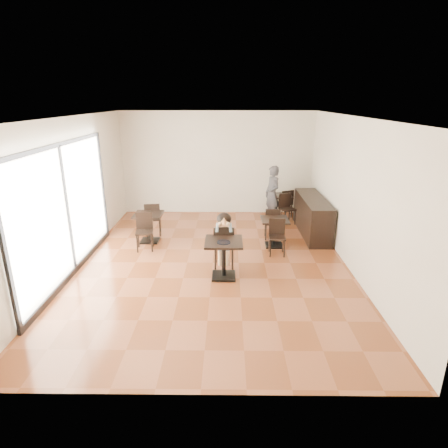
{
  "coord_description": "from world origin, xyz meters",
  "views": [
    {
      "loc": [
        0.34,
        -7.78,
        3.55
      ],
      "look_at": [
        0.26,
        -0.21,
        1.0
      ],
      "focal_mm": 30.0,
      "sensor_mm": 36.0,
      "label": 1
    }
  ],
  "objects_px": {
    "child": "(224,240)",
    "adult_patron": "(272,194)",
    "cafe_table_left": "(149,228)",
    "cafe_table_mid": "(274,233)",
    "chair_left_a": "(153,218)",
    "cafe_table_back": "(280,207)",
    "child_chair": "(224,245)",
    "chair_left_b": "(144,232)",
    "chair_back_a": "(284,203)",
    "chair_back_b": "(288,209)",
    "child_table": "(224,259)",
    "chair_mid_a": "(272,223)",
    "chair_mid_b": "(277,238)"
  },
  "relations": [
    {
      "from": "child_table",
      "to": "chair_left_a",
      "type": "bearing_deg",
      "value": 127.15
    },
    {
      "from": "child_chair",
      "to": "cafe_table_left",
      "type": "distance_m",
      "value": 2.45
    },
    {
      "from": "child_chair",
      "to": "chair_left_a",
      "type": "relative_size",
      "value": 1.07
    },
    {
      "from": "cafe_table_mid",
      "to": "chair_left_b",
      "type": "distance_m",
      "value": 3.22
    },
    {
      "from": "chair_left_a",
      "to": "cafe_table_back",
      "type": "bearing_deg",
      "value": -165.71
    },
    {
      "from": "child",
      "to": "chair_mid_a",
      "type": "xyz_separation_m",
      "value": [
        1.25,
        1.75,
        -0.18
      ]
    },
    {
      "from": "cafe_table_mid",
      "to": "chair_left_a",
      "type": "bearing_deg",
      "value": 165.48
    },
    {
      "from": "cafe_table_mid",
      "to": "child_chair",
      "type": "bearing_deg",
      "value": -136.2
    },
    {
      "from": "cafe_table_left",
      "to": "chair_mid_b",
      "type": "relative_size",
      "value": 0.88
    },
    {
      "from": "chair_back_b",
      "to": "child_table",
      "type": "bearing_deg",
      "value": -139.23
    },
    {
      "from": "child",
      "to": "chair_mid_b",
      "type": "bearing_deg",
      "value": 27.44
    },
    {
      "from": "adult_patron",
      "to": "cafe_table_mid",
      "type": "bearing_deg",
      "value": -26.01
    },
    {
      "from": "cafe_table_left",
      "to": "cafe_table_mid",
      "type": "bearing_deg",
      "value": -4.99
    },
    {
      "from": "chair_back_a",
      "to": "chair_back_b",
      "type": "bearing_deg",
      "value": 68.33
    },
    {
      "from": "cafe_table_mid",
      "to": "chair_back_a",
      "type": "height_order",
      "value": "chair_back_a"
    },
    {
      "from": "chair_left_a",
      "to": "chair_back_b",
      "type": "distance_m",
      "value": 3.92
    },
    {
      "from": "child_table",
      "to": "adult_patron",
      "type": "bearing_deg",
      "value": 69.64
    },
    {
      "from": "chair_left_a",
      "to": "chair_left_b",
      "type": "xyz_separation_m",
      "value": [
        0.0,
        -1.1,
        0.0
      ]
    },
    {
      "from": "chair_back_a",
      "to": "child",
      "type": "bearing_deg",
      "value": 41.55
    },
    {
      "from": "cafe_table_mid",
      "to": "chair_back_b",
      "type": "height_order",
      "value": "chair_back_b"
    },
    {
      "from": "child",
      "to": "adult_patron",
      "type": "height_order",
      "value": "adult_patron"
    },
    {
      "from": "cafe_table_left",
      "to": "chair_mid_b",
      "type": "xyz_separation_m",
      "value": [
        3.2,
        -0.83,
        0.05
      ]
    },
    {
      "from": "adult_patron",
      "to": "cafe_table_back",
      "type": "distance_m",
      "value": 0.63
    },
    {
      "from": "child_chair",
      "to": "chair_left_a",
      "type": "distance_m",
      "value": 2.82
    },
    {
      "from": "chair_mid_a",
      "to": "chair_back_b",
      "type": "relative_size",
      "value": 0.97
    },
    {
      "from": "adult_patron",
      "to": "chair_back_a",
      "type": "height_order",
      "value": "adult_patron"
    },
    {
      "from": "adult_patron",
      "to": "cafe_table_mid",
      "type": "distance_m",
      "value": 2.1
    },
    {
      "from": "child",
      "to": "chair_mid_b",
      "type": "xyz_separation_m",
      "value": [
        1.25,
        0.65,
        -0.18
      ]
    },
    {
      "from": "cafe_table_left",
      "to": "chair_mid_a",
      "type": "height_order",
      "value": "chair_mid_a"
    },
    {
      "from": "chair_mid_b",
      "to": "chair_left_b",
      "type": "height_order",
      "value": "chair_left_b"
    },
    {
      "from": "child",
      "to": "cafe_table_back",
      "type": "bearing_deg",
      "value": 64.38
    },
    {
      "from": "child_table",
      "to": "chair_mid_b",
      "type": "distance_m",
      "value": 1.73
    },
    {
      "from": "chair_left_a",
      "to": "cafe_table_mid",
      "type": "bearing_deg",
      "value": 157.33
    },
    {
      "from": "chair_mid_b",
      "to": "chair_left_b",
      "type": "xyz_separation_m",
      "value": [
        -3.2,
        0.28,
        0.03
      ]
    },
    {
      "from": "chair_left_a",
      "to": "chair_mid_b",
      "type": "bearing_deg",
      "value": 148.55
    },
    {
      "from": "child_table",
      "to": "chair_left_b",
      "type": "distance_m",
      "value": 2.45
    },
    {
      "from": "child",
      "to": "chair_back_a",
      "type": "xyz_separation_m",
      "value": [
        1.84,
        3.66,
        -0.17
      ]
    },
    {
      "from": "chair_mid_a",
      "to": "chair_back_a",
      "type": "xyz_separation_m",
      "value": [
        0.59,
        1.91,
        0.01
      ]
    },
    {
      "from": "child_chair",
      "to": "cafe_table_back",
      "type": "relative_size",
      "value": 1.32
    },
    {
      "from": "chair_mid_b",
      "to": "cafe_table_mid",
      "type": "bearing_deg",
      "value": 92.02
    },
    {
      "from": "cafe_table_mid",
      "to": "chair_left_b",
      "type": "xyz_separation_m",
      "value": [
        -3.2,
        -0.27,
        0.1
      ]
    },
    {
      "from": "child",
      "to": "chair_back_a",
      "type": "distance_m",
      "value": 4.1
    },
    {
      "from": "chair_left_b",
      "to": "child_chair",
      "type": "bearing_deg",
      "value": -33.58
    },
    {
      "from": "cafe_table_mid",
      "to": "chair_back_a",
      "type": "xyz_separation_m",
      "value": [
        0.59,
        2.46,
        0.09
      ]
    },
    {
      "from": "chair_mid_b",
      "to": "chair_left_b",
      "type": "bearing_deg",
      "value": 177.03
    },
    {
      "from": "adult_patron",
      "to": "chair_left_b",
      "type": "relative_size",
      "value": 1.86
    },
    {
      "from": "cafe_table_mid",
      "to": "chair_mid_a",
      "type": "xyz_separation_m",
      "value": [
        0.0,
        0.55,
        0.07
      ]
    },
    {
      "from": "chair_mid_b",
      "to": "chair_left_a",
      "type": "bearing_deg",
      "value": 158.72
    },
    {
      "from": "cafe_table_left",
      "to": "chair_left_b",
      "type": "xyz_separation_m",
      "value": [
        0.0,
        -0.55,
        0.08
      ]
    },
    {
      "from": "child_table",
      "to": "child_chair",
      "type": "xyz_separation_m",
      "value": [
        0.0,
        0.55,
        0.08
      ]
    }
  ]
}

